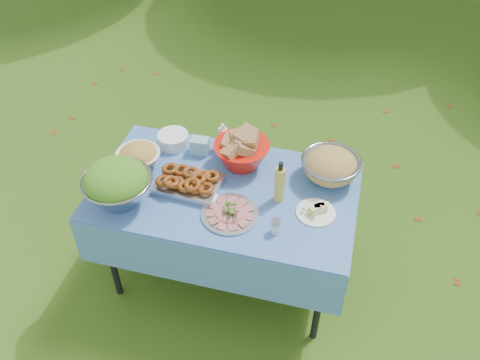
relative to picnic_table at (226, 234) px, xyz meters
name	(u,v)px	position (x,y,z in m)	size (l,w,h in m)	color
ground	(227,272)	(0.00, 0.00, -0.38)	(80.00, 80.00, 0.00)	#173309
picnic_table	(226,234)	(0.00, 0.00, 0.00)	(1.46, 0.86, 0.76)	#84C8FF
salad_bowl	(117,183)	(-0.53, -0.23, 0.51)	(0.38, 0.38, 0.25)	gray
pasta_bowl_white	(138,156)	(-0.54, 0.07, 0.45)	(0.25, 0.25, 0.14)	white
plate_stack	(173,139)	(-0.41, 0.31, 0.42)	(0.19, 0.19, 0.08)	white
wipes_box	(200,146)	(-0.23, 0.28, 0.43)	(0.11, 0.08, 0.10)	#90C3DE
sanitizer_bottle	(223,136)	(-0.11, 0.36, 0.47)	(0.06, 0.06, 0.17)	pink
bread_bowl	(242,149)	(0.04, 0.24, 0.49)	(0.33, 0.33, 0.22)	red
pasta_bowl_steel	(331,166)	(0.55, 0.24, 0.47)	(0.34, 0.34, 0.18)	gray
fried_tray	(189,182)	(-0.20, -0.04, 0.42)	(0.35, 0.25, 0.08)	#AEAFB3
charcuterie_platter	(230,210)	(0.08, -0.18, 0.42)	(0.31, 0.31, 0.07)	#ABADB2
oil_bottle	(280,182)	(0.31, 0.00, 0.51)	(0.06, 0.06, 0.26)	gold
cheese_plate	(316,209)	(0.52, -0.06, 0.41)	(0.21, 0.21, 0.06)	white
shaker	(276,226)	(0.34, -0.24, 0.42)	(0.05, 0.05, 0.08)	silver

